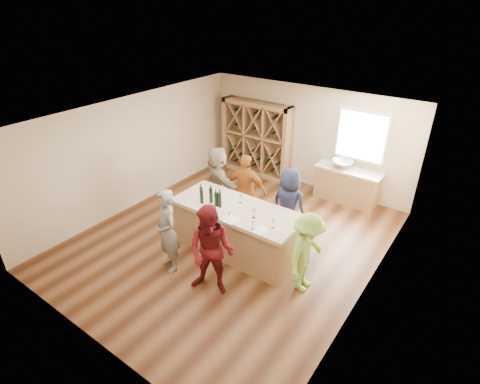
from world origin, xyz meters
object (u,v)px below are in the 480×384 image
Objects in this scene: person_server at (307,253)px; person_far_mid at (246,190)px; wine_bottle_b at (202,197)px; person_near_left at (167,231)px; tasting_counter_base at (237,231)px; person_far_left at (218,179)px; wine_rack at (256,139)px; person_far_right at (289,204)px; wine_bottle_a at (201,193)px; person_near_right at (211,251)px; sink at (342,164)px; wine_bottle_e at (220,200)px; wine_bottle_d at (216,199)px; wine_bottle_c at (211,195)px.

person_far_mid reaches higher than person_server.
person_far_mid reaches higher than wine_bottle_b.
wine_bottle_b is at bearing 109.71° from person_near_left.
tasting_counter_base is 1.53× the size of person_far_left.
wine_rack is 1.27× the size of person_far_mid.
wine_rack is 3.49m from person_far_right.
person_near_right reaches higher than wine_bottle_a.
sink is 4.96m from person_near_left.
wine_bottle_a is at bearing -74.33° from wine_rack.
person_far_mid reaches higher than person_far_right.
wine_bottle_e is at bearing 90.45° from person_server.
wine_bottle_d is 0.17× the size of person_near_right.
sink is at bearing 72.74° from wine_bottle_e.
wine_rack is at bearing 112.80° from wine_bottle_e.
wine_bottle_c is (-0.55, -0.14, 0.74)m from tasting_counter_base.
wine_rack reaches higher than person_far_right.
person_near_right is (0.34, -1.23, 0.39)m from tasting_counter_base.
person_far_mid is (-0.85, 2.31, -0.02)m from person_near_right.
wine_rack is at bearing 44.03° from person_server.
person_near_left reaches higher than person_far_left.
tasting_counter_base is 1.10m from wine_bottle_a.
tasting_counter_base is 0.84m from wine_bottle_d.
wine_bottle_b reaches higher than sink.
sink is at bearing -105.96° from person_far_left.
person_far_mid is at bearing 6.17° from person_far_right.
person_far_left is (-0.86, 1.29, -0.39)m from wine_bottle_c.
person_server reaches higher than sink.
person_server reaches higher than wine_bottle_a.
person_far_left is at bearing 130.01° from wine_bottle_e.
person_near_left is (-0.77, -1.22, 0.37)m from tasting_counter_base.
tasting_counter_base is 1.33m from person_near_right.
sink is 1.83× the size of wine_bottle_b.
sink is 2.41m from person_far_right.
person_far_mid is (0.18, 1.35, -0.36)m from wine_bottle_b.
wine_bottle_b is 1.91m from person_far_right.
wine_bottle_c is at bearing -165.97° from tasting_counter_base.
person_near_left reaches higher than wine_bottle_a.
person_far_mid is at bearing -61.37° from wine_rack.
person_server is at bearing -76.99° from sink.
wine_rack is at bearing -38.79° from person_far_right.
person_server is (0.84, -3.65, -0.22)m from sink.
wine_bottle_b is at bearing -158.77° from tasting_counter_base.
person_far_mid reaches higher than person_far_left.
person_far_mid is 1.02× the size of person_far_right.
person_far_right reaches higher than sink.
wine_bottle_a is at bearing 172.21° from wine_bottle_d.
wine_rack is at bearing -71.51° from person_far_mid.
sink is 3.24m from person_far_left.
wine_rack reaches higher than wine_bottle_e.
person_far_left is at bearing 116.75° from wine_bottle_b.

